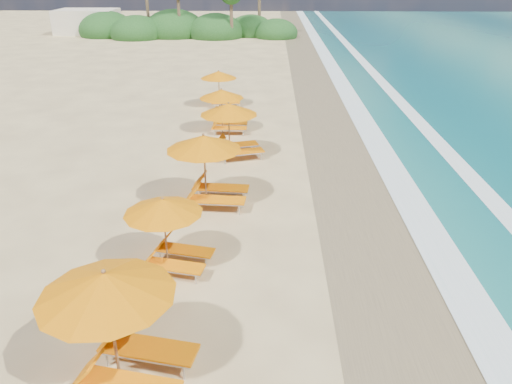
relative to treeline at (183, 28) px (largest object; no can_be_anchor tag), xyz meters
name	(u,v)px	position (x,y,z in m)	size (l,w,h in m)	color
ground	(256,225)	(9.94, -45.51, -1.00)	(160.00, 160.00, 0.00)	#D8BF7F
wet_sand	(379,227)	(13.94, -45.51, -0.99)	(4.00, 160.00, 0.01)	#867650
surf_foam	(462,227)	(16.64, -45.51, -0.97)	(4.00, 160.00, 0.01)	white
station_2	(121,322)	(7.52, -52.15, 0.51)	(3.21, 3.07, 2.68)	olive
station_3	(171,229)	(7.68, -48.01, 0.22)	(2.64, 2.53, 2.17)	olive
station_4	(211,165)	(8.32, -43.97, 0.47)	(2.94, 2.75, 2.62)	olive
station_5	(233,127)	(8.78, -39.30, 0.40)	(3.16, 3.09, 2.50)	olive
station_6	(225,108)	(8.11, -35.76, 0.26)	(2.40, 2.21, 2.24)	olive
station_7	(222,86)	(7.48, -30.88, 0.22)	(2.50, 2.36, 2.17)	olive
treeline	(183,28)	(0.00, 0.00, 0.00)	(25.80, 8.80, 9.74)	#163D14
beach_building	(87,22)	(-12.06, 2.49, 0.40)	(7.00, 5.00, 2.80)	beige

